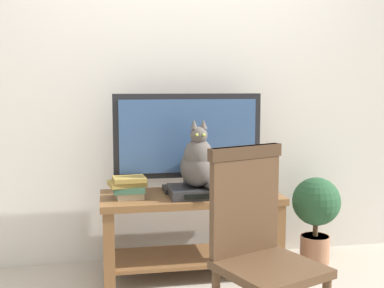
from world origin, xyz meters
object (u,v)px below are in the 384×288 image
(book_stack, at_px, (129,187))
(potted_plant, at_px, (316,210))
(tv_stand, at_px, (191,220))
(media_box, at_px, (197,191))
(cat, at_px, (198,162))
(tv, at_px, (188,139))
(wooden_chair, at_px, (258,240))

(book_stack, distance_m, potted_plant, 1.36)
(tv_stand, relative_size, potted_plant, 1.92)
(tv_stand, relative_size, media_box, 3.25)
(media_box, bearing_deg, book_stack, 178.43)
(tv_stand, distance_m, book_stack, 0.49)
(cat, bearing_deg, media_box, 94.31)
(tv_stand, height_order, potted_plant, potted_plant)
(tv, xyz_separation_m, book_stack, (-0.41, -0.16, -0.28))
(cat, bearing_deg, tv_stand, 112.10)
(cat, xyz_separation_m, book_stack, (-0.44, 0.03, -0.15))
(media_box, relative_size, wooden_chair, 0.37)
(tv_stand, xyz_separation_m, book_stack, (-0.41, -0.05, 0.25))
(potted_plant, bearing_deg, wooden_chair, -125.88)
(tv, relative_size, cat, 2.26)
(tv_stand, bearing_deg, potted_plant, 3.71)
(book_stack, bearing_deg, wooden_chair, -60.99)
(tv_stand, bearing_deg, wooden_chair, -82.73)
(media_box, distance_m, cat, 0.20)
(media_box, distance_m, potted_plant, 0.92)
(tv, distance_m, book_stack, 0.52)
(potted_plant, bearing_deg, cat, -171.01)
(tv, bearing_deg, book_stack, -159.05)
(tv_stand, bearing_deg, tv, 89.99)
(wooden_chair, distance_m, book_stack, 1.12)
(tv, height_order, cat, tv)
(cat, relative_size, wooden_chair, 0.45)
(tv, height_order, potted_plant, tv)
(media_box, bearing_deg, wooden_chair, -84.09)
(cat, height_order, book_stack, cat)
(media_box, height_order, potted_plant, potted_plant)
(potted_plant, bearing_deg, tv_stand, -176.29)
(tv, xyz_separation_m, media_box, (0.03, -0.17, -0.33))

